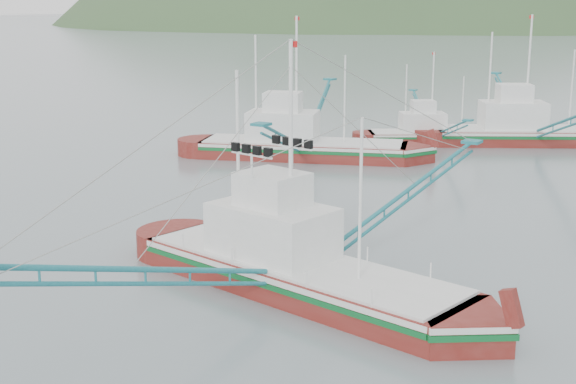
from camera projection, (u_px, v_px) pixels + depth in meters
The scene contains 6 objects.
ground at pixel (214, 294), 33.86m from camera, with size 1200.00×1200.00×0.00m, color slate.
main_boat at pixel (296, 246), 33.73m from camera, with size 16.03×27.89×11.40m.
bg_boat_left at pixel (301, 129), 62.64m from camera, with size 16.63×28.20×11.84m.
bg_boat_far at pixel (435, 122), 69.87m from camera, with size 14.94×18.83×8.45m.
bg_boat_extra at pixel (530, 115), 68.88m from camera, with size 19.11×27.04×11.84m.
headland_left at pixel (348, 25), 423.92m from camera, with size 448.00×308.00×210.00m, color #2F4B26.
Camera 1 is at (19.39, -25.58, 12.02)m, focal length 50.00 mm.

